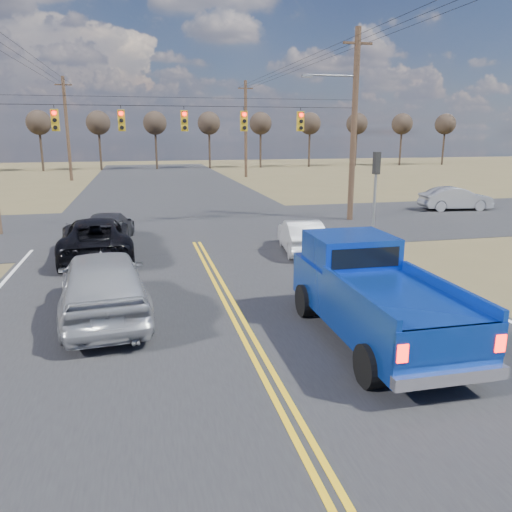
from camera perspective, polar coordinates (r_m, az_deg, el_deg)
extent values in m
plane|color=brown|center=(9.25, 3.43, -17.04)|extent=(160.00, 160.00, 0.00)
cube|color=#28282B|center=(18.37, -5.40, -1.11)|extent=(14.00, 120.00, 0.02)
cube|color=#28282B|center=(26.13, -7.79, 3.35)|extent=(120.00, 12.00, 0.02)
cylinder|color=#473323|center=(27.98, 11.12, 14.22)|extent=(0.32, 0.32, 10.00)
cube|color=#473323|center=(28.32, 11.55, 22.73)|extent=(1.60, 0.12, 0.12)
cylinder|color=black|center=(25.72, -8.25, 16.60)|extent=(18.00, 0.02, 0.02)
cylinder|color=black|center=(25.74, -8.28, 17.49)|extent=(18.00, 0.02, 0.02)
cube|color=#B28C14|center=(25.86, -21.98, 14.20)|extent=(0.34, 0.24, 1.00)
cylinder|color=#FF0C05|center=(25.73, -22.09, 14.93)|extent=(0.20, 0.06, 0.20)
cylinder|color=black|center=(25.72, -22.02, 14.20)|extent=(0.20, 0.06, 0.20)
cylinder|color=black|center=(25.72, -21.95, 13.47)|extent=(0.20, 0.06, 0.20)
cube|color=black|center=(25.71, -22.12, 15.18)|extent=(0.24, 0.14, 0.03)
cube|color=#B28C14|center=(25.60, -15.12, 14.72)|extent=(0.34, 0.24, 1.00)
cylinder|color=#FF0C05|center=(25.47, -15.18, 15.47)|extent=(0.20, 0.06, 0.20)
cylinder|color=black|center=(25.46, -15.13, 14.73)|extent=(0.20, 0.06, 0.20)
cylinder|color=black|center=(25.46, -15.08, 13.99)|extent=(0.20, 0.06, 0.20)
cube|color=black|center=(25.45, -15.20, 15.72)|extent=(0.24, 0.14, 0.03)
cube|color=#B28C14|center=(25.70, -8.19, 15.04)|extent=(0.34, 0.24, 1.00)
cylinder|color=#FF0C05|center=(25.57, -8.19, 15.79)|extent=(0.20, 0.06, 0.20)
cylinder|color=black|center=(25.56, -8.16, 15.05)|extent=(0.20, 0.06, 0.20)
cylinder|color=black|center=(25.55, -8.14, 14.31)|extent=(0.20, 0.06, 0.20)
cube|color=black|center=(25.54, -8.19, 16.04)|extent=(0.24, 0.14, 0.03)
cube|color=#B28C14|center=(26.14, -1.40, 15.16)|extent=(0.34, 0.24, 1.00)
cylinder|color=#FF0C05|center=(26.01, -1.33, 15.89)|extent=(0.20, 0.06, 0.20)
cylinder|color=black|center=(26.00, -1.33, 15.16)|extent=(0.20, 0.06, 0.20)
cylinder|color=black|center=(26.00, -1.33, 14.44)|extent=(0.20, 0.06, 0.20)
cube|color=black|center=(25.98, -1.32, 16.13)|extent=(0.24, 0.14, 0.03)
cube|color=#B28C14|center=(26.91, 5.10, 15.07)|extent=(0.34, 0.24, 1.00)
cylinder|color=#FF0C05|center=(26.78, 5.21, 15.78)|extent=(0.20, 0.06, 0.20)
cylinder|color=black|center=(26.77, 5.19, 15.08)|extent=(0.20, 0.06, 0.20)
cylinder|color=black|center=(26.77, 5.18, 14.37)|extent=(0.20, 0.06, 0.20)
cube|color=black|center=(26.76, 5.23, 16.02)|extent=(0.24, 0.14, 0.03)
cylinder|color=slate|center=(23.77, 13.37, 5.96)|extent=(0.12, 0.12, 3.20)
cube|color=black|center=(23.60, 13.62, 10.29)|extent=(0.24, 0.34, 1.00)
cylinder|color=slate|center=(27.58, 8.57, 19.74)|extent=(2.80, 0.10, 0.10)
cube|color=slate|center=(27.14, 5.85, 19.81)|extent=(0.55, 0.22, 0.14)
cylinder|color=#473323|center=(54.01, -20.76, 13.36)|extent=(0.32, 0.32, 10.00)
cube|color=#473323|center=(54.19, -21.16, 17.79)|extent=(1.60, 0.12, 0.12)
cylinder|color=#473323|center=(54.77, -1.18, 14.23)|extent=(0.32, 0.32, 10.00)
cube|color=#473323|center=(54.95, -1.20, 18.62)|extent=(1.60, 0.12, 0.12)
cylinder|color=black|center=(27.16, 11.04, 23.36)|extent=(0.02, 58.00, 0.02)
cylinder|color=black|center=(27.44, 12.49, 23.19)|extent=(0.02, 58.00, 0.02)
cylinder|color=black|center=(27.74, 13.91, 23.02)|extent=(0.02, 58.00, 0.02)
cylinder|color=#33261C|center=(68.62, -23.33, 11.20)|extent=(0.28, 0.28, 5.50)
sphere|color=#2D231C|center=(68.60, -23.59, 13.81)|extent=(3.00, 3.00, 3.00)
cylinder|color=#33261C|center=(67.78, -17.39, 11.67)|extent=(0.28, 0.28, 5.50)
sphere|color=#2D231C|center=(67.76, -17.59, 14.32)|extent=(3.00, 3.00, 3.00)
cylinder|color=#33261C|center=(67.66, -11.35, 12.02)|extent=(0.28, 0.28, 5.50)
sphere|color=#2D231C|center=(67.64, -11.48, 14.68)|extent=(3.00, 3.00, 3.00)
cylinder|color=#33261C|center=(68.26, -5.34, 12.24)|extent=(0.28, 0.28, 5.50)
sphere|color=#2D231C|center=(68.24, -5.40, 14.88)|extent=(3.00, 3.00, 3.00)
cylinder|color=#33261C|center=(69.56, 0.52, 12.33)|extent=(0.28, 0.28, 5.50)
sphere|color=#2D231C|center=(69.54, 0.52, 14.92)|extent=(3.00, 3.00, 3.00)
cylinder|color=#33261C|center=(71.52, 6.11, 12.30)|extent=(0.28, 0.28, 5.50)
sphere|color=#2D231C|center=(71.50, 6.17, 14.82)|extent=(3.00, 3.00, 3.00)
cylinder|color=#33261C|center=(74.10, 11.35, 12.17)|extent=(0.28, 0.28, 5.50)
sphere|color=#2D231C|center=(74.08, 11.47, 14.60)|extent=(3.00, 3.00, 3.00)
cylinder|color=#33261C|center=(77.23, 16.20, 11.96)|extent=(0.28, 0.28, 5.50)
sphere|color=#2D231C|center=(77.21, 16.36, 14.29)|extent=(3.00, 3.00, 3.00)
cylinder|color=#33261C|center=(80.84, 20.63, 11.69)|extent=(0.28, 0.28, 5.50)
sphere|color=#2D231C|center=(80.82, 20.83, 13.92)|extent=(3.00, 3.00, 3.00)
cylinder|color=black|center=(9.98, 12.91, -12.14)|extent=(0.35, 0.87, 0.86)
cylinder|color=black|center=(10.97, 22.80, -10.44)|extent=(0.35, 0.87, 0.86)
cylinder|color=black|center=(13.31, 5.72, -5.09)|extent=(0.35, 0.87, 0.86)
cylinder|color=black|center=(14.07, 13.70, -4.37)|extent=(0.35, 0.87, 0.86)
cube|color=#0E36A0|center=(11.81, 13.52, -5.15)|extent=(2.19, 5.84, 1.08)
cube|color=#0E36A0|center=(12.93, 10.72, 0.75)|extent=(2.01, 1.85, 0.78)
cube|color=black|center=(12.14, 12.38, -0.20)|extent=(1.73, 0.07, 0.49)
cube|color=#0E36A0|center=(10.21, 11.33, -4.23)|extent=(0.13, 3.57, 0.22)
cube|color=#0E36A0|center=(11.19, 21.00, -3.30)|extent=(0.13, 3.57, 0.22)
cube|color=#0E36A0|center=(9.41, 21.41, -9.38)|extent=(2.16, 0.10, 0.65)
cube|color=silver|center=(9.60, 21.35, -12.81)|extent=(2.22, 0.21, 0.24)
cube|color=#FF0C05|center=(8.92, 16.38, -10.63)|extent=(0.19, 0.07, 0.32)
cube|color=#FF0C05|center=(9.95, 26.13, -8.94)|extent=(0.19, 0.07, 0.32)
imported|color=#999BA1|center=(13.61, -17.08, -3.02)|extent=(2.72, 5.65, 1.86)
imported|color=black|center=(20.27, -17.84, 1.99)|extent=(2.98, 5.83, 1.58)
imported|color=silver|center=(20.32, 5.20, 2.30)|extent=(1.97, 4.21, 1.34)
imported|color=#303035|center=(22.78, -16.52, 3.10)|extent=(2.29, 4.88, 1.38)
imported|color=gray|center=(33.75, 21.86, 6.10)|extent=(1.94, 4.49, 1.44)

